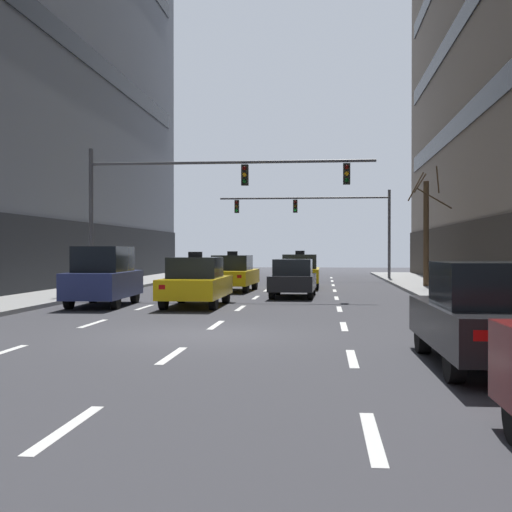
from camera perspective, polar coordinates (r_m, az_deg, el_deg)
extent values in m
plane|color=#38383D|center=(15.31, -4.61, -6.69)|extent=(120.00, 120.00, 0.00)
cube|color=silver|center=(13.49, -20.81, -7.68)|extent=(0.16, 2.00, 0.01)
cube|color=silver|center=(18.07, -13.65, -5.59)|extent=(0.16, 2.00, 0.01)
cube|color=silver|center=(22.82, -9.46, -4.31)|extent=(0.16, 2.00, 0.01)
cube|color=silver|center=(27.66, -6.72, -3.47)|extent=(0.16, 2.00, 0.01)
cube|color=silver|center=(32.55, -4.81, -2.87)|extent=(0.16, 2.00, 0.01)
cube|color=silver|center=(37.47, -3.40, -2.43)|extent=(0.16, 2.00, 0.01)
cube|color=silver|center=(42.41, -2.32, -2.09)|extent=(0.16, 2.00, 0.01)
cube|color=silver|center=(47.36, -1.47, -1.82)|extent=(0.16, 2.00, 0.01)
cube|color=silver|center=(7.70, -15.77, -13.88)|extent=(0.16, 2.00, 0.01)
cube|color=silver|center=(12.40, -7.15, -8.37)|extent=(0.16, 2.00, 0.01)
cube|color=silver|center=(17.26, -3.41, -5.86)|extent=(0.16, 2.00, 0.01)
cube|color=silver|center=(22.19, -1.33, -4.44)|extent=(0.16, 2.00, 0.01)
cube|color=silver|center=(27.14, -0.02, -3.54)|extent=(0.16, 2.00, 0.01)
cube|color=silver|center=(32.11, 0.89, -2.92)|extent=(0.16, 2.00, 0.01)
cube|color=silver|center=(37.09, 1.55, -2.46)|extent=(0.16, 2.00, 0.01)
cube|color=silver|center=(42.07, 2.06, -2.11)|extent=(0.16, 2.00, 0.01)
cube|color=silver|center=(47.06, 2.45, -1.84)|extent=(0.16, 2.00, 0.01)
cube|color=silver|center=(7.21, 9.85, -14.86)|extent=(0.16, 2.00, 0.01)
cube|color=silver|center=(12.10, 8.16, -8.59)|extent=(0.16, 2.00, 0.01)
cube|color=silver|center=(17.05, 7.47, -5.94)|extent=(0.16, 2.00, 0.01)
cube|color=silver|center=(22.03, 7.09, -4.49)|extent=(0.16, 2.00, 0.01)
cube|color=silver|center=(27.01, 6.85, -3.57)|extent=(0.16, 2.00, 0.01)
cube|color=silver|center=(32.00, 6.69, -2.93)|extent=(0.16, 2.00, 0.01)
cube|color=silver|center=(36.99, 6.57, -2.47)|extent=(0.16, 2.00, 0.01)
cube|color=silver|center=(41.98, 6.48, -2.12)|extent=(0.16, 2.00, 0.01)
cube|color=silver|center=(46.98, 6.40, -1.84)|extent=(0.16, 2.00, 0.01)
cylinder|color=black|center=(28.79, 1.86, -2.70)|extent=(0.22, 0.63, 0.62)
cylinder|color=black|center=(28.69, 4.86, -2.71)|extent=(0.22, 0.63, 0.62)
cylinder|color=black|center=(26.26, 1.34, -3.01)|extent=(0.22, 0.63, 0.62)
cylinder|color=black|center=(26.15, 4.63, -3.02)|extent=(0.22, 0.63, 0.62)
cube|color=black|center=(27.45, 3.18, -2.23)|extent=(1.83, 4.18, 0.60)
cube|color=black|center=(27.24, 3.15, -0.94)|extent=(1.55, 1.82, 0.64)
cube|color=white|center=(29.51, 2.28, -1.83)|extent=(0.19, 0.08, 0.13)
cube|color=red|center=(25.47, 1.50, -2.20)|extent=(0.19, 0.08, 0.13)
cube|color=white|center=(29.43, 4.63, -1.84)|extent=(0.19, 0.08, 0.13)
cube|color=red|center=(25.38, 4.23, -2.21)|extent=(0.19, 0.08, 0.13)
cylinder|color=black|center=(24.49, -6.35, -3.21)|extent=(0.22, 0.67, 0.67)
cylinder|color=black|center=(24.20, -2.57, -3.25)|extent=(0.22, 0.67, 0.67)
cylinder|color=black|center=(21.82, -7.86, -3.66)|extent=(0.22, 0.67, 0.67)
cylinder|color=black|center=(21.49, -3.63, -3.72)|extent=(0.22, 0.67, 0.67)
cube|color=yellow|center=(22.96, -5.08, -2.64)|extent=(1.88, 4.48, 0.65)
cube|color=black|center=(22.74, -5.18, -0.97)|extent=(1.63, 1.93, 0.69)
cube|color=white|center=(25.24, -5.60, -2.10)|extent=(0.20, 0.08, 0.14)
cube|color=red|center=(20.95, -7.97, -2.63)|extent=(0.20, 0.08, 0.14)
cube|color=white|center=(25.01, -2.66, -2.12)|extent=(0.20, 0.08, 0.14)
cube|color=red|center=(20.68, -4.44, -2.66)|extent=(0.20, 0.08, 0.14)
cube|color=black|center=(22.73, -5.18, 0.13)|extent=(0.45, 0.20, 0.18)
cylinder|color=black|center=(32.87, -2.94, -2.26)|extent=(0.25, 0.68, 0.67)
cylinder|color=black|center=(32.60, -0.12, -2.28)|extent=(0.25, 0.68, 0.67)
cylinder|color=black|center=(30.17, -3.93, -2.51)|extent=(0.25, 0.68, 0.67)
cylinder|color=black|center=(29.88, -0.86, -2.53)|extent=(0.25, 0.68, 0.67)
cube|color=yellow|center=(31.35, -1.95, -1.80)|extent=(2.04, 4.55, 0.65)
cube|color=black|center=(31.13, -2.01, -0.57)|extent=(1.70, 2.00, 0.69)
cube|color=white|center=(33.63, -2.40, -1.45)|extent=(0.21, 0.09, 0.14)
cube|color=red|center=(29.31, -3.95, -1.73)|extent=(0.21, 0.09, 0.14)
cube|color=white|center=(33.42, -0.19, -1.46)|extent=(0.21, 0.09, 0.14)
cube|color=red|center=(29.07, -1.42, -1.75)|extent=(0.21, 0.09, 0.14)
cube|color=black|center=(31.13, -2.01, 0.23)|extent=(0.46, 0.22, 0.18)
cylinder|color=black|center=(25.09, -13.65, -3.17)|extent=(0.24, 0.64, 0.63)
cylinder|color=black|center=(24.68, -10.24, -3.23)|extent=(0.24, 0.64, 0.63)
cylinder|color=black|center=(22.63, -15.59, -3.57)|extent=(0.24, 0.64, 0.63)
cylinder|color=black|center=(22.18, -11.84, -3.65)|extent=(0.24, 0.64, 0.63)
cube|color=navy|center=(23.60, -12.80, -2.35)|extent=(1.93, 4.28, 0.86)
cube|color=black|center=(23.58, -12.80, -0.26)|extent=(1.63, 2.55, 0.86)
cube|color=white|center=(25.75, -12.82, -1.78)|extent=(0.19, 0.08, 0.13)
cube|color=red|center=(21.82, -15.89, -2.19)|extent=(0.19, 0.08, 0.13)
cube|color=white|center=(25.43, -10.15, -1.80)|extent=(0.19, 0.08, 0.13)
cube|color=red|center=(21.44, -12.78, -2.23)|extent=(0.19, 0.08, 0.13)
cylinder|color=black|center=(35.32, 2.50, -2.06)|extent=(0.23, 0.68, 0.68)
cylinder|color=black|center=(35.27, 5.18, -2.07)|extent=(0.23, 0.68, 0.68)
cylinder|color=black|center=(32.54, 2.23, -2.28)|extent=(0.23, 0.68, 0.68)
cylinder|color=black|center=(32.48, 5.14, -2.28)|extent=(0.23, 0.68, 0.68)
cube|color=yellow|center=(33.88, 3.76, -1.61)|extent=(1.91, 4.56, 0.66)
cube|color=black|center=(33.66, 3.75, -0.46)|extent=(1.66, 1.97, 0.70)
cube|color=white|center=(36.14, 2.83, -1.29)|extent=(0.21, 0.08, 0.14)
cube|color=red|center=(31.67, 2.43, -1.55)|extent=(0.21, 0.08, 0.14)
cube|color=white|center=(36.10, 4.94, -1.30)|extent=(0.21, 0.08, 0.14)
cube|color=red|center=(31.63, 4.84, -1.55)|extent=(0.21, 0.08, 0.14)
cube|color=black|center=(33.65, 3.75, 0.30)|extent=(0.46, 0.21, 0.19)
cylinder|color=black|center=(12.94, 13.98, -6.49)|extent=(0.24, 0.69, 0.69)
cylinder|color=black|center=(10.19, 16.49, -8.38)|extent=(0.24, 0.69, 0.69)
cube|color=black|center=(11.69, 19.13, -5.60)|extent=(1.99, 4.62, 0.67)
cube|color=black|center=(11.44, 19.40, -2.27)|extent=(1.70, 2.01, 0.71)
cube|color=white|center=(13.75, 14.10, -4.19)|extent=(0.21, 0.09, 0.15)
cube|color=red|center=(9.34, 18.52, -6.40)|extent=(0.21, 0.09, 0.15)
cube|color=white|center=(14.02, 19.54, -4.11)|extent=(0.21, 0.09, 0.15)
cylinder|color=#4C4C51|center=(28.70, -13.82, 2.91)|extent=(0.18, 0.18, 5.98)
cylinder|color=#4C4C51|center=(27.51, -2.17, 7.94)|extent=(11.69, 0.12, 0.12)
cube|color=black|center=(27.37, -0.95, 6.88)|extent=(0.28, 0.24, 0.84)
sphere|color=#4B0704|center=(27.26, -0.99, 7.46)|extent=(0.17, 0.17, 0.17)
sphere|color=orange|center=(27.23, -0.99, 6.92)|extent=(0.17, 0.17, 0.17)
sphere|color=#073E10|center=(27.21, -0.99, 6.37)|extent=(0.17, 0.17, 0.17)
cube|color=black|center=(27.20, 7.70, 6.92)|extent=(0.28, 0.24, 0.84)
sphere|color=#4B0704|center=(27.09, 7.71, 7.50)|extent=(0.17, 0.17, 0.17)
sphere|color=orange|center=(27.06, 7.71, 6.95)|extent=(0.17, 0.17, 0.17)
sphere|color=#073E10|center=(27.03, 7.71, 6.41)|extent=(0.17, 0.17, 0.17)
cylinder|color=#4C4C51|center=(43.67, 11.24, 1.85)|extent=(0.18, 0.18, 5.64)
cylinder|color=#4C4C51|center=(43.61, 4.07, 4.93)|extent=(10.90, 0.12, 0.12)
cube|color=black|center=(43.60, 3.35, 4.24)|extent=(0.28, 0.24, 0.84)
sphere|color=#4B0704|center=(43.48, 3.35, 4.60)|extent=(0.17, 0.17, 0.17)
sphere|color=#523505|center=(43.46, 3.35, 4.26)|extent=(0.17, 0.17, 0.17)
sphere|color=green|center=(43.44, 3.35, 3.91)|extent=(0.17, 0.17, 0.17)
cube|color=black|center=(43.93, -1.64, 4.22)|extent=(0.28, 0.24, 0.84)
sphere|color=#4B0704|center=(43.80, -1.66, 4.57)|extent=(0.17, 0.17, 0.17)
sphere|color=#523505|center=(43.79, -1.66, 4.23)|extent=(0.17, 0.17, 0.17)
sphere|color=green|center=(43.77, -1.66, 3.89)|extent=(0.17, 0.17, 0.17)
cylinder|color=#4C3823|center=(34.34, 14.24, 1.85)|extent=(0.27, 0.27, 5.20)
cylinder|color=#42301E|center=(34.77, 13.75, 6.03)|extent=(0.72, 0.59, 1.01)
cylinder|color=#42301E|center=(34.44, 15.17, 6.27)|extent=(0.38, 1.14, 1.25)
cylinder|color=#42301E|center=(34.84, 13.42, 5.76)|extent=(0.94, 0.97, 1.53)
cylinder|color=#42301E|center=(33.60, 14.88, 4.76)|extent=(1.79, 0.57, 1.02)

